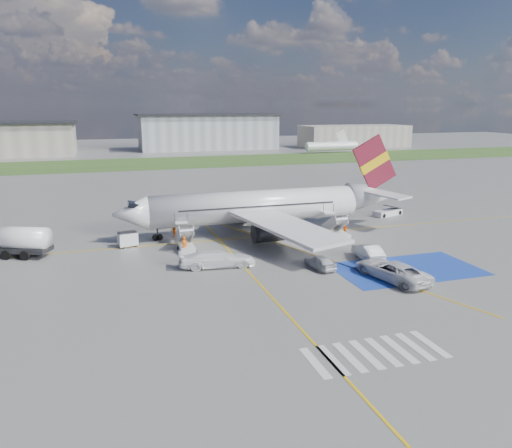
# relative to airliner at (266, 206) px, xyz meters

# --- Properties ---
(ground) EXTENTS (400.00, 400.00, 0.00)m
(ground) POSITION_rel_airliner_xyz_m (-1.51, -14.00, -3.39)
(ground) COLOR #60605E
(ground) RESTS_ON ground
(grass_strip) EXTENTS (400.00, 30.00, 0.01)m
(grass_strip) POSITION_rel_airliner_xyz_m (-1.51, 81.00, -3.39)
(grass_strip) COLOR #2D4C1E
(grass_strip) RESTS_ON ground
(taxiway_line_main) EXTENTS (120.00, 0.20, 0.01)m
(taxiway_line_main) POSITION_rel_airliner_xyz_m (-1.51, -2.00, -3.39)
(taxiway_line_main) COLOR gold
(taxiway_line_main) RESTS_ON ground
(taxiway_line_cross) EXTENTS (0.20, 60.00, 0.01)m
(taxiway_line_cross) POSITION_rel_airliner_xyz_m (-6.51, -24.00, -3.39)
(taxiway_line_cross) COLOR gold
(taxiway_line_cross) RESTS_ON ground
(taxiway_line_diag) EXTENTS (20.71, 56.45, 0.01)m
(taxiway_line_diag) POSITION_rel_airliner_xyz_m (-1.51, -2.00, -3.39)
(taxiway_line_diag) COLOR gold
(taxiway_line_diag) RESTS_ON ground
(staging_box) EXTENTS (14.00, 8.00, 0.01)m
(staging_box) POSITION_rel_airliner_xyz_m (8.49, -18.00, -3.39)
(staging_box) COLOR #1A399C
(staging_box) RESTS_ON ground
(crosswalk) EXTENTS (9.00, 4.00, 0.01)m
(crosswalk) POSITION_rel_airliner_xyz_m (-3.31, -32.00, -3.39)
(crosswalk) COLOR silver
(crosswalk) RESTS_ON ground
(terminal_centre) EXTENTS (48.00, 18.00, 12.00)m
(terminal_centre) POSITION_rel_airliner_xyz_m (18.49, 121.00, 2.61)
(terminal_centre) COLOR gray
(terminal_centre) RESTS_ON ground
(terminal_east) EXTENTS (40.00, 16.00, 8.00)m
(terminal_east) POSITION_rel_airliner_xyz_m (73.49, 114.00, 0.61)
(terminal_east) COLOR gray
(terminal_east) RESTS_ON ground
(airliner) EXTENTS (36.81, 32.95, 11.92)m
(airliner) POSITION_rel_airliner_xyz_m (0.00, 0.00, 0.00)
(airliner) COLOR silver
(airliner) RESTS_ON ground
(airstairs_fwd) EXTENTS (1.90, 5.20, 3.60)m
(airstairs_fwd) POSITION_rel_airliner_xyz_m (-11.01, -5.30, -2.77)
(airstairs_fwd) COLOR silver
(airstairs_fwd) RESTS_ON ground
(airstairs_aft) EXTENTS (1.90, 5.20, 3.60)m
(airstairs_aft) POSITION_rel_airliner_xyz_m (7.49, -5.30, -2.77)
(airstairs_aft) COLOR silver
(airstairs_aft) RESTS_ON ground
(fuel_tanker) EXTENTS (9.64, 6.16, 3.23)m
(fuel_tanker) POSITION_rel_airliner_xyz_m (-29.46, -1.56, -2.03)
(fuel_tanker) COLOR black
(fuel_tanker) RESTS_ON ground
(gpu_cart) EXTENTS (2.31, 1.73, 1.73)m
(gpu_cart) POSITION_rel_airliner_xyz_m (-17.01, -1.63, -2.61)
(gpu_cart) COLOR silver
(gpu_cart) RESTS_ON ground
(belt_loader) EXTENTS (5.30, 3.20, 1.53)m
(belt_loader) POSITION_rel_airliner_xyz_m (20.01, 3.95, -3.01)
(belt_loader) COLOR silver
(belt_loader) RESTS_ON ground
(car_silver_a) EXTENTS (2.21, 4.21, 1.37)m
(car_silver_a) POSITION_rel_airliner_xyz_m (0.47, -15.22, -2.71)
(car_silver_a) COLOR #B9BBC0
(car_silver_a) RESTS_ON ground
(car_silver_b) EXTENTS (2.31, 5.19, 1.66)m
(car_silver_b) POSITION_rel_airliner_xyz_m (6.39, -14.10, -2.57)
(car_silver_b) COLOR silver
(car_silver_b) RESTS_ON ground
(van_white_a) EXTENTS (4.07, 6.52, 2.27)m
(van_white_a) POSITION_rel_airliner_xyz_m (5.47, -20.02, -2.26)
(van_white_a) COLOR silver
(van_white_a) RESTS_ON ground
(van_white_b) EXTENTS (5.86, 2.98, 2.20)m
(van_white_b) POSITION_rel_airliner_xyz_m (-9.02, -11.75, -2.29)
(van_white_b) COLOR white
(van_white_b) RESTS_ON ground
(crew_fwd) EXTENTS (0.84, 0.76, 1.92)m
(crew_fwd) POSITION_rel_airliner_xyz_m (-11.33, -6.22, -2.43)
(crew_fwd) COLOR #EB5C0C
(crew_fwd) RESTS_ON ground
(crew_nose) EXTENTS (0.81, 0.95, 1.72)m
(crew_nose) POSITION_rel_airliner_xyz_m (-11.49, 0.84, -2.53)
(crew_nose) COLOR #E45D0C
(crew_nose) RESTS_ON ground
(crew_aft) EXTENTS (0.42, 0.95, 1.60)m
(crew_aft) POSITION_rel_airliner_xyz_m (8.71, -4.52, -2.59)
(crew_aft) COLOR orange
(crew_aft) RESTS_ON ground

